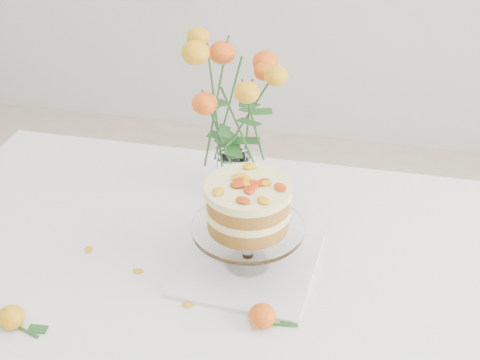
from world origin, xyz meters
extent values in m
cube|color=#A77B61|center=(0.00, 0.00, 0.73)|extent=(1.40, 0.90, 0.04)
cylinder|color=#A77B61|center=(-0.62, 0.37, 0.35)|extent=(0.06, 0.06, 0.71)
cylinder|color=#A77B61|center=(0.62, 0.37, 0.35)|extent=(0.06, 0.06, 0.71)
cube|color=white|center=(0.00, 0.00, 0.75)|extent=(1.42, 0.92, 0.01)
cube|color=white|center=(0.00, 0.46, 0.65)|extent=(1.42, 0.01, 0.20)
cube|color=white|center=(0.12, -0.03, 0.76)|extent=(0.32, 0.32, 0.01)
cylinder|color=white|center=(0.12, -0.03, 0.82)|extent=(0.02, 0.02, 0.08)
cylinder|color=white|center=(0.12, -0.03, 0.87)|extent=(0.25, 0.25, 0.01)
cylinder|color=#9E7023|center=(0.12, -0.03, 0.89)|extent=(0.21, 0.21, 0.04)
cylinder|color=#F6EC9F|center=(0.12, -0.03, 0.92)|extent=(0.22, 0.22, 0.02)
cylinder|color=#9E7023|center=(0.12, -0.03, 0.94)|extent=(0.21, 0.21, 0.04)
cylinder|color=#F6EC9F|center=(0.12, -0.03, 0.97)|extent=(0.23, 0.23, 0.02)
cylinder|color=white|center=(0.02, 0.26, 0.76)|extent=(0.07, 0.07, 0.01)
cylinder|color=white|center=(0.02, 0.26, 0.82)|extent=(0.09, 0.09, 0.10)
ellipsoid|color=yellow|center=(-0.31, -0.31, 0.78)|extent=(0.06, 0.06, 0.05)
cylinder|color=#285823|center=(-0.28, -0.32, 0.76)|extent=(0.06, 0.03, 0.01)
ellipsoid|color=red|center=(0.18, -0.20, 0.78)|extent=(0.06, 0.06, 0.05)
cylinder|color=#285823|center=(0.22, -0.20, 0.76)|extent=(0.07, 0.01, 0.01)
ellipsoid|color=#E0A00E|center=(-0.12, -0.10, 0.76)|extent=(0.03, 0.02, 0.00)
ellipsoid|color=#E0A00E|center=(-0.02, -0.14, 0.76)|extent=(0.03, 0.02, 0.00)
ellipsoid|color=#E0A00E|center=(0.02, -0.18, 0.76)|extent=(0.03, 0.02, 0.00)
ellipsoid|color=#E0A00E|center=(-0.26, -0.05, 0.76)|extent=(0.03, 0.02, 0.00)
camera|label=1|loc=(0.35, -1.18, 1.74)|focal=50.00mm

